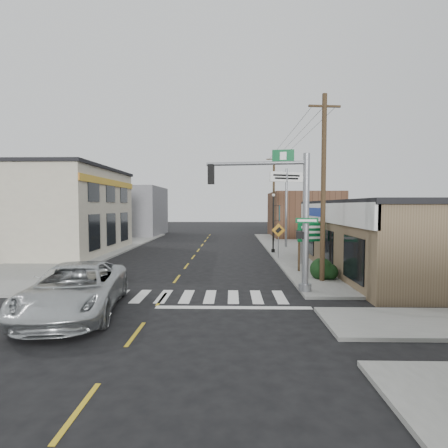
{
  "coord_description": "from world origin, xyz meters",
  "views": [
    {
      "loc": [
        2.93,
        -14.4,
        3.91
      ],
      "look_at": [
        2.46,
        6.76,
        2.8
      ],
      "focal_mm": 28.0,
      "sensor_mm": 36.0,
      "label": 1
    }
  ],
  "objects_px": {
    "suv": "(75,289)",
    "guide_sign": "(311,238)",
    "utility_pole_near": "(323,186)",
    "bare_tree": "(361,214)",
    "lamp_post": "(274,218)",
    "utility_pole_far": "(274,196)",
    "dance_center_sign": "(286,188)",
    "fire_hydrant": "(325,263)",
    "traffic_signal_pole": "(289,207)"
  },
  "relations": [
    {
      "from": "traffic_signal_pole",
      "to": "lamp_post",
      "type": "relative_size",
      "value": 1.32
    },
    {
      "from": "fire_hydrant",
      "to": "suv",
      "type": "bearing_deg",
      "value": -142.85
    },
    {
      "from": "lamp_post",
      "to": "utility_pole_near",
      "type": "bearing_deg",
      "value": -98.53
    },
    {
      "from": "utility_pole_near",
      "to": "utility_pole_far",
      "type": "bearing_deg",
      "value": 84.05
    },
    {
      "from": "bare_tree",
      "to": "utility_pole_near",
      "type": "xyz_separation_m",
      "value": [
        -2.66,
        -2.17,
        1.43
      ]
    },
    {
      "from": "guide_sign",
      "to": "lamp_post",
      "type": "height_order",
      "value": "lamp_post"
    },
    {
      "from": "suv",
      "to": "utility_pole_far",
      "type": "relative_size",
      "value": 0.68
    },
    {
      "from": "traffic_signal_pole",
      "to": "bare_tree",
      "type": "height_order",
      "value": "traffic_signal_pole"
    },
    {
      "from": "guide_sign",
      "to": "fire_hydrant",
      "type": "bearing_deg",
      "value": 23.64
    },
    {
      "from": "dance_center_sign",
      "to": "bare_tree",
      "type": "bearing_deg",
      "value": -101.38
    },
    {
      "from": "traffic_signal_pole",
      "to": "lamp_post",
      "type": "distance_m",
      "value": 12.89
    },
    {
      "from": "guide_sign",
      "to": "fire_hydrant",
      "type": "distance_m",
      "value": 1.98
    },
    {
      "from": "suv",
      "to": "guide_sign",
      "type": "distance_m",
      "value": 12.94
    },
    {
      "from": "traffic_signal_pole",
      "to": "bare_tree",
      "type": "bearing_deg",
      "value": 50.05
    },
    {
      "from": "utility_pole_near",
      "to": "utility_pole_far",
      "type": "height_order",
      "value": "utility_pole_far"
    },
    {
      "from": "utility_pole_far",
      "to": "guide_sign",
      "type": "bearing_deg",
      "value": -88.1
    },
    {
      "from": "lamp_post",
      "to": "utility_pole_far",
      "type": "distance_m",
      "value": 10.12
    },
    {
      "from": "dance_center_sign",
      "to": "suv",
      "type": "bearing_deg",
      "value": -139.92
    },
    {
      "from": "fire_hydrant",
      "to": "dance_center_sign",
      "type": "xyz_separation_m",
      "value": [
        -0.57,
        11.25,
        5.01
      ]
    },
    {
      "from": "fire_hydrant",
      "to": "lamp_post",
      "type": "distance_m",
      "value": 8.05
    },
    {
      "from": "dance_center_sign",
      "to": "utility_pole_near",
      "type": "relative_size",
      "value": 0.77
    },
    {
      "from": "fire_hydrant",
      "to": "bare_tree",
      "type": "distance_m",
      "value": 3.59
    },
    {
      "from": "utility_pole_far",
      "to": "bare_tree",
      "type": "bearing_deg",
      "value": -79.97
    },
    {
      "from": "guide_sign",
      "to": "utility_pole_far",
      "type": "bearing_deg",
      "value": 77.11
    },
    {
      "from": "lamp_post",
      "to": "guide_sign",
      "type": "bearing_deg",
      "value": -96.38
    },
    {
      "from": "bare_tree",
      "to": "guide_sign",
      "type": "bearing_deg",
      "value": 170.76
    },
    {
      "from": "guide_sign",
      "to": "fire_hydrant",
      "type": "height_order",
      "value": "guide_sign"
    },
    {
      "from": "guide_sign",
      "to": "utility_pole_near",
      "type": "distance_m",
      "value": 3.84
    },
    {
      "from": "suv",
      "to": "bare_tree",
      "type": "distance_m",
      "value": 15.07
    },
    {
      "from": "traffic_signal_pole",
      "to": "bare_tree",
      "type": "xyz_separation_m",
      "value": [
        4.7,
        4.29,
        -0.39
      ]
    },
    {
      "from": "guide_sign",
      "to": "fire_hydrant",
      "type": "relative_size",
      "value": 4.51
    },
    {
      "from": "guide_sign",
      "to": "dance_center_sign",
      "type": "height_order",
      "value": "dance_center_sign"
    },
    {
      "from": "guide_sign",
      "to": "dance_center_sign",
      "type": "xyz_separation_m",
      "value": [
        0.4,
        11.97,
        3.43
      ]
    },
    {
      "from": "suv",
      "to": "bare_tree",
      "type": "relative_size",
      "value": 1.52
    },
    {
      "from": "utility_pole_near",
      "to": "traffic_signal_pole",
      "type": "bearing_deg",
      "value": -139.87
    },
    {
      "from": "dance_center_sign",
      "to": "bare_tree",
      "type": "distance_m",
      "value": 12.76
    },
    {
      "from": "fire_hydrant",
      "to": "lamp_post",
      "type": "bearing_deg",
      "value": 106.16
    },
    {
      "from": "traffic_signal_pole",
      "to": "fire_hydrant",
      "type": "distance_m",
      "value": 7.08
    },
    {
      "from": "fire_hydrant",
      "to": "bare_tree",
      "type": "height_order",
      "value": "bare_tree"
    },
    {
      "from": "guide_sign",
      "to": "dance_center_sign",
      "type": "bearing_deg",
      "value": 75.08
    },
    {
      "from": "traffic_signal_pole",
      "to": "guide_sign",
      "type": "xyz_separation_m",
      "value": [
        2.08,
        4.72,
        -1.79
      ]
    },
    {
      "from": "lamp_post",
      "to": "traffic_signal_pole",
      "type": "bearing_deg",
      "value": -108.64
    },
    {
      "from": "lamp_post",
      "to": "dance_center_sign",
      "type": "distance_m",
      "value": 4.92
    },
    {
      "from": "lamp_post",
      "to": "utility_pole_far",
      "type": "xyz_separation_m",
      "value": [
        1.14,
        9.84,
        2.07
      ]
    },
    {
      "from": "suv",
      "to": "lamp_post",
      "type": "distance_m",
      "value": 18.42
    },
    {
      "from": "fire_hydrant",
      "to": "utility_pole_far",
      "type": "bearing_deg",
      "value": 93.32
    },
    {
      "from": "suv",
      "to": "utility_pole_near",
      "type": "distance_m",
      "value": 12.15
    },
    {
      "from": "utility_pole_near",
      "to": "bare_tree",
      "type": "bearing_deg",
      "value": 33.24
    },
    {
      "from": "bare_tree",
      "to": "suv",
      "type": "bearing_deg",
      "value": -150.26
    },
    {
      "from": "dance_center_sign",
      "to": "utility_pole_near",
      "type": "xyz_separation_m",
      "value": [
        -0.43,
        -14.56,
        -0.61
      ]
    }
  ]
}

